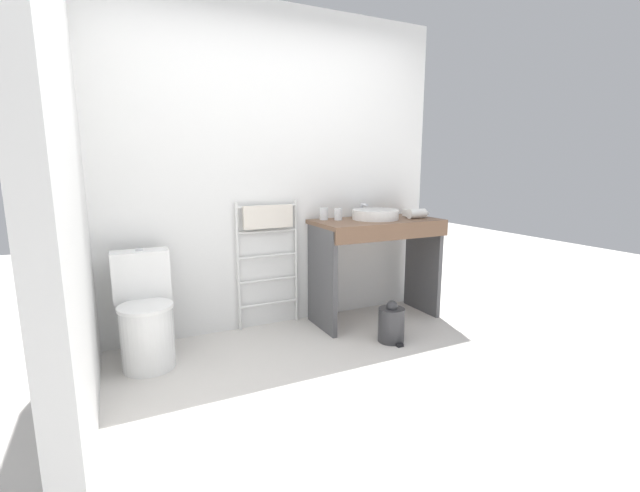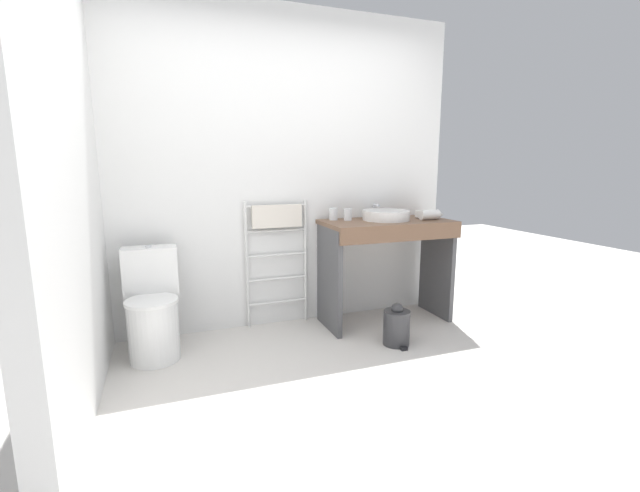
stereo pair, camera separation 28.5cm
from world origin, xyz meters
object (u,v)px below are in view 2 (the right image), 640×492
at_px(toilet, 153,311).
at_px(cup_near_edge, 348,214).
at_px(sink_basin, 386,215).
at_px(trash_bin, 397,326).
at_px(towel_radiator, 277,236).
at_px(cup_near_wall, 333,214).
at_px(hair_dryer, 430,215).

bearing_deg(toilet, cup_near_edge, 6.14).
relative_size(sink_basin, trash_bin, 1.21).
height_order(towel_radiator, sink_basin, towel_radiator).
bearing_deg(towel_radiator, sink_basin, -13.78).
relative_size(sink_basin, cup_near_wall, 3.91).
xyz_separation_m(toilet, towel_radiator, (0.99, 0.29, 0.44)).
height_order(towel_radiator, cup_near_edge, towel_radiator).
xyz_separation_m(sink_basin, trash_bin, (-0.16, -0.50, -0.79)).
height_order(cup_near_edge, hair_dryer, cup_near_edge).
xyz_separation_m(toilet, sink_basin, (1.88, 0.08, 0.60)).
bearing_deg(cup_near_wall, toilet, -170.94).
bearing_deg(sink_basin, hair_dryer, -14.27).
height_order(toilet, towel_radiator, towel_radiator).
relative_size(toilet, trash_bin, 2.36).
bearing_deg(cup_near_edge, trash_bin, -75.86).
relative_size(towel_radiator, cup_near_wall, 10.40).
distance_m(towel_radiator, cup_near_wall, 0.51).
bearing_deg(toilet, sink_basin, 2.28).
xyz_separation_m(toilet, cup_near_edge, (1.57, 0.17, 0.60)).
distance_m(sink_basin, cup_near_wall, 0.45).
bearing_deg(toilet, hair_dryer, -0.50).
relative_size(cup_near_wall, cup_near_edge, 1.02).
distance_m(cup_near_wall, trash_bin, 1.07).
xyz_separation_m(cup_near_wall, trash_bin, (0.25, -0.66, -0.80)).
bearing_deg(trash_bin, towel_radiator, 135.47).
height_order(hair_dryer, trash_bin, hair_dryer).
height_order(toilet, hair_dryer, hair_dryer).
relative_size(towel_radiator, trash_bin, 3.23).
distance_m(sink_basin, cup_near_edge, 0.33).
height_order(cup_near_edge, trash_bin, cup_near_edge).
xyz_separation_m(toilet, trash_bin, (1.72, -0.43, -0.19)).
height_order(towel_radiator, hair_dryer, towel_radiator).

